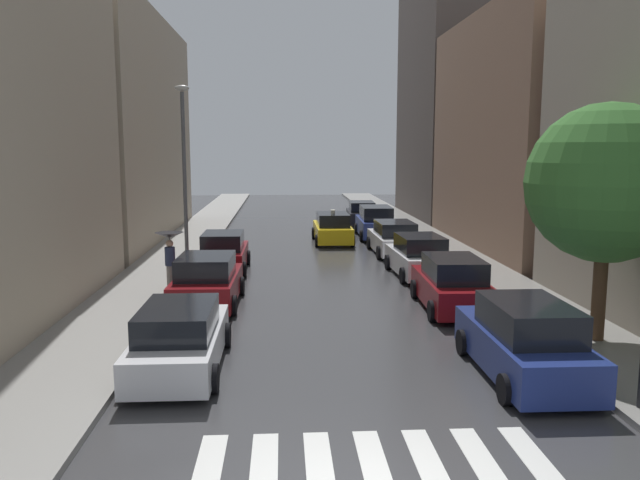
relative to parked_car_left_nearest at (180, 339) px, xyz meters
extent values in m
cube|color=#3A3A3D|center=(3.88, 18.13, -0.76)|extent=(28.00, 72.00, 0.04)
cube|color=gray|center=(-2.62, 18.13, -0.66)|extent=(3.00, 72.00, 0.15)
cube|color=gray|center=(10.38, 18.13, -0.66)|extent=(3.00, 72.00, 0.15)
cube|color=silver|center=(1.18, -4.60, -0.73)|extent=(0.45, 2.20, 0.01)
cube|color=silver|center=(2.08, -4.60, -0.73)|extent=(0.45, 2.20, 0.01)
cube|color=silver|center=(2.98, -4.60, -0.73)|extent=(0.45, 2.20, 0.01)
cube|color=silver|center=(3.88, -4.60, -0.73)|extent=(0.45, 2.20, 0.01)
cube|color=silver|center=(4.78, -4.60, -0.73)|extent=(0.45, 2.20, 0.01)
cube|color=silver|center=(5.68, -4.60, -0.73)|extent=(0.45, 2.20, 0.01)
cube|color=silver|center=(6.58, -4.60, -0.73)|extent=(0.45, 2.20, 0.01)
cube|color=#B2A38C|center=(-7.12, 21.95, 5.40)|extent=(6.00, 18.94, 12.29)
cube|color=#8C6B56|center=(14.88, 17.28, 5.11)|extent=(6.00, 15.12, 11.70)
cube|color=#564C47|center=(14.88, 31.61, 11.73)|extent=(6.00, 12.82, 24.94)
cube|color=silver|center=(0.00, 0.06, -0.18)|extent=(1.84, 4.72, 0.77)
cube|color=black|center=(0.00, -0.17, 0.51)|extent=(1.62, 2.60, 0.63)
cylinder|color=black|center=(-0.92, 1.62, -0.42)|extent=(0.22, 0.64, 0.64)
cylinder|color=black|center=(0.92, 1.62, -0.42)|extent=(0.22, 0.64, 0.64)
cylinder|color=black|center=(-0.92, -1.49, -0.42)|extent=(0.22, 0.64, 0.64)
cylinder|color=black|center=(0.92, -1.49, -0.42)|extent=(0.22, 0.64, 0.64)
cube|color=maroon|center=(-0.08, 6.12, -0.15)|extent=(2.05, 4.30, 0.83)
cube|color=black|center=(-0.08, 5.91, 0.60)|extent=(1.77, 2.38, 0.68)
cylinder|color=black|center=(-1.02, 7.55, -0.42)|extent=(0.24, 0.65, 0.64)
cylinder|color=black|center=(0.93, 7.50, -0.42)|extent=(0.24, 0.65, 0.64)
cylinder|color=black|center=(-1.09, 4.75, -0.42)|extent=(0.24, 0.65, 0.64)
cylinder|color=black|center=(0.86, 4.70, -0.42)|extent=(0.24, 0.65, 0.64)
cube|color=maroon|center=(-0.06, 11.86, -0.16)|extent=(1.85, 4.15, 0.81)
cube|color=black|center=(-0.07, 11.66, 0.58)|extent=(1.62, 2.29, 0.66)
cylinder|color=black|center=(-0.97, 13.24, -0.42)|extent=(0.22, 0.64, 0.64)
cylinder|color=black|center=(0.86, 13.23, -0.42)|extent=(0.22, 0.64, 0.64)
cylinder|color=black|center=(-0.99, 10.50, -0.42)|extent=(0.22, 0.64, 0.64)
cylinder|color=black|center=(0.84, 10.49, -0.42)|extent=(0.22, 0.64, 0.64)
cube|color=navy|center=(7.82, -0.90, -0.12)|extent=(1.87, 4.70, 0.88)
cube|color=black|center=(7.82, -1.13, 0.68)|extent=(1.64, 2.59, 0.72)
cylinder|color=black|center=(6.90, 0.66, -0.42)|extent=(0.22, 0.64, 0.64)
cylinder|color=black|center=(8.75, 0.65, -0.42)|extent=(0.22, 0.64, 0.64)
cylinder|color=black|center=(6.89, -2.44, -0.42)|extent=(0.22, 0.64, 0.64)
cylinder|color=black|center=(8.74, -2.45, -0.42)|extent=(0.22, 0.64, 0.64)
cube|color=maroon|center=(7.82, 5.16, -0.14)|extent=(1.96, 4.54, 0.85)
cube|color=black|center=(7.81, 4.93, 0.63)|extent=(1.68, 2.52, 0.69)
cylinder|color=black|center=(6.95, 6.66, -0.42)|extent=(0.24, 0.65, 0.64)
cylinder|color=black|center=(8.77, 6.61, -0.42)|extent=(0.24, 0.65, 0.64)
cylinder|color=black|center=(6.86, 3.70, -0.42)|extent=(0.24, 0.65, 0.64)
cylinder|color=black|center=(8.68, 3.65, -0.42)|extent=(0.24, 0.65, 0.64)
cube|color=silver|center=(7.86, 10.37, -0.15)|extent=(2.02, 4.36, 0.83)
cube|color=black|center=(7.87, 10.16, 0.60)|extent=(1.72, 2.42, 0.68)
cylinder|color=black|center=(6.88, 11.76, -0.42)|extent=(0.24, 0.65, 0.64)
cylinder|color=black|center=(8.74, 11.83, -0.42)|extent=(0.24, 0.65, 0.64)
cylinder|color=black|center=(6.99, 8.92, -0.42)|extent=(0.24, 0.65, 0.64)
cylinder|color=black|center=(8.84, 8.99, -0.42)|extent=(0.24, 0.65, 0.64)
cube|color=silver|center=(7.81, 15.72, -0.17)|extent=(1.99, 4.62, 0.79)
cube|color=black|center=(7.81, 15.49, 0.55)|extent=(1.73, 2.55, 0.64)
cylinder|color=black|center=(6.83, 17.21, -0.42)|extent=(0.23, 0.64, 0.64)
cylinder|color=black|center=(8.74, 17.25, -0.42)|extent=(0.23, 0.64, 0.64)
cylinder|color=black|center=(6.88, 14.18, -0.42)|extent=(0.23, 0.64, 0.64)
cylinder|color=black|center=(8.79, 14.22, -0.42)|extent=(0.23, 0.64, 0.64)
cube|color=navy|center=(7.74, 21.39, -0.11)|extent=(1.98, 4.83, 0.90)
cube|color=black|center=(7.73, 21.15, 0.71)|extent=(1.71, 2.67, 0.74)
cylinder|color=black|center=(6.84, 22.99, -0.42)|extent=(0.23, 0.64, 0.64)
cylinder|color=black|center=(8.71, 22.94, -0.42)|extent=(0.23, 0.64, 0.64)
cylinder|color=black|center=(6.77, 19.83, -0.42)|extent=(0.23, 0.64, 0.64)
cylinder|color=black|center=(8.64, 19.79, -0.42)|extent=(0.23, 0.64, 0.64)
cube|color=black|center=(7.68, 27.35, -0.18)|extent=(1.97, 4.35, 0.77)
cube|color=black|center=(7.67, 27.14, 0.52)|extent=(1.68, 2.42, 0.63)
cylinder|color=black|center=(6.84, 28.80, -0.42)|extent=(0.25, 0.65, 0.64)
cylinder|color=black|center=(8.64, 28.73, -0.42)|extent=(0.25, 0.65, 0.64)
cylinder|color=black|center=(6.73, 25.98, -0.42)|extent=(0.25, 0.65, 0.64)
cylinder|color=black|center=(8.52, 25.90, -0.42)|extent=(0.25, 0.65, 0.64)
cube|color=yellow|center=(5.12, 19.59, -0.17)|extent=(1.89, 4.59, 0.80)
cube|color=black|center=(5.12, 19.36, 0.56)|extent=(1.65, 2.53, 0.65)
cube|color=#F2EDCC|center=(5.12, 19.36, 0.98)|extent=(0.20, 0.36, 0.18)
cylinder|color=black|center=(4.18, 21.10, -0.42)|extent=(0.23, 0.64, 0.64)
cylinder|color=black|center=(6.03, 21.11, -0.42)|extent=(0.23, 0.64, 0.64)
cylinder|color=black|center=(4.21, 18.08, -0.42)|extent=(0.23, 0.64, 0.64)
cylinder|color=black|center=(6.06, 18.09, -0.42)|extent=(0.23, 0.64, 0.64)
cylinder|color=gray|center=(-1.59, 8.00, -0.17)|extent=(0.28, 0.28, 0.84)
cylinder|color=navy|center=(-1.59, 8.00, 0.58)|extent=(0.36, 0.36, 0.66)
sphere|color=tan|center=(-1.59, 8.00, 1.04)|extent=(0.26, 0.26, 0.26)
cone|color=black|center=(-1.59, 8.00, 1.33)|extent=(1.00, 1.00, 0.20)
cylinder|color=#333338|center=(-1.59, 8.00, 0.96)|extent=(0.02, 0.02, 0.76)
cylinder|color=#513823|center=(10.65, 1.25, 0.60)|extent=(0.36, 0.36, 2.38)
sphere|color=#376F2E|center=(10.65, 1.25, 3.52)|extent=(4.07, 4.07, 4.07)
cylinder|color=#595B60|center=(-1.67, 12.46, 3.04)|extent=(0.16, 0.16, 7.26)
ellipsoid|color=beige|center=(-1.67, 12.46, 6.82)|extent=(0.60, 0.28, 0.24)
camera|label=1|loc=(2.42, -14.34, 4.43)|focal=35.43mm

